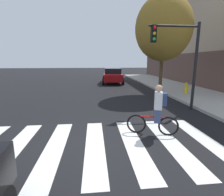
{
  "coord_description": "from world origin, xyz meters",
  "views": [
    {
      "loc": [
        0.35,
        -4.73,
        2.43
      ],
      "look_at": [
        1.1,
        2.54,
        0.88
      ],
      "focal_mm": 28.05,
      "sensor_mm": 36.0,
      "label": 1
    }
  ],
  "objects_px": {
    "fire_hydrant": "(186,88)",
    "traffic_light_near": "(180,52)",
    "sedan_mid": "(113,75)",
    "street_tree_near": "(163,28)",
    "cyclist": "(157,110)"
  },
  "relations": [
    {
      "from": "fire_hydrant",
      "to": "traffic_light_near",
      "type": "bearing_deg",
      "value": -124.28
    },
    {
      "from": "sedan_mid",
      "to": "fire_hydrant",
      "type": "relative_size",
      "value": 6.3
    },
    {
      "from": "sedan_mid",
      "to": "street_tree_near",
      "type": "bearing_deg",
      "value": -69.25
    },
    {
      "from": "fire_hydrant",
      "to": "street_tree_near",
      "type": "relative_size",
      "value": 0.11
    },
    {
      "from": "cyclist",
      "to": "street_tree_near",
      "type": "height_order",
      "value": "street_tree_near"
    },
    {
      "from": "traffic_light_near",
      "to": "street_tree_near",
      "type": "xyz_separation_m",
      "value": [
        0.71,
        4.08,
        1.75
      ]
    },
    {
      "from": "cyclist",
      "to": "fire_hydrant",
      "type": "relative_size",
      "value": 2.17
    },
    {
      "from": "sedan_mid",
      "to": "street_tree_near",
      "type": "height_order",
      "value": "street_tree_near"
    },
    {
      "from": "traffic_light_near",
      "to": "fire_hydrant",
      "type": "relative_size",
      "value": 5.38
    },
    {
      "from": "cyclist",
      "to": "traffic_light_near",
      "type": "distance_m",
      "value": 4.04
    },
    {
      "from": "sedan_mid",
      "to": "fire_hydrant",
      "type": "bearing_deg",
      "value": -59.18
    },
    {
      "from": "cyclist",
      "to": "fire_hydrant",
      "type": "height_order",
      "value": "cyclist"
    },
    {
      "from": "street_tree_near",
      "to": "traffic_light_near",
      "type": "bearing_deg",
      "value": -99.88
    },
    {
      "from": "cyclist",
      "to": "traffic_light_near",
      "type": "bearing_deg",
      "value": 53.97
    },
    {
      "from": "sedan_mid",
      "to": "cyclist",
      "type": "distance_m",
      "value": 14.08
    }
  ]
}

